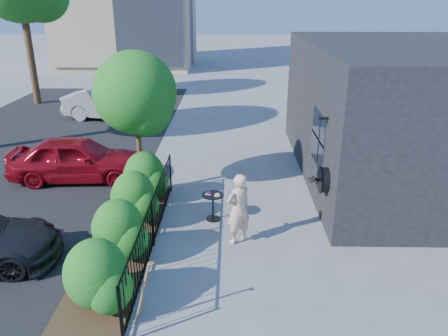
{
  "coord_description": "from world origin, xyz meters",
  "views": [
    {
      "loc": [
        0.24,
        -8.54,
        5.24
      ],
      "look_at": [
        0.06,
        1.75,
        1.2
      ],
      "focal_mm": 35.0,
      "sensor_mm": 36.0,
      "label": 1
    }
  ],
  "objects_px": {
    "cafe_table": "(213,202)",
    "car_red": "(77,159)",
    "car_silver": "(114,103)",
    "shovel": "(142,296)",
    "patio_tree": "(138,98)",
    "woman": "(239,209)"
  },
  "relations": [
    {
      "from": "shovel",
      "to": "car_silver",
      "type": "distance_m",
      "value": 13.98
    },
    {
      "from": "shovel",
      "to": "cafe_table",
      "type": "bearing_deg",
      "value": 74.56
    },
    {
      "from": "patio_tree",
      "to": "shovel",
      "type": "distance_m",
      "value": 5.81
    },
    {
      "from": "car_red",
      "to": "patio_tree",
      "type": "bearing_deg",
      "value": -117.88
    },
    {
      "from": "shovel",
      "to": "car_red",
      "type": "bearing_deg",
      "value": 116.84
    },
    {
      "from": "patio_tree",
      "to": "shovel",
      "type": "bearing_deg",
      "value": -79.44
    },
    {
      "from": "woman",
      "to": "shovel",
      "type": "height_order",
      "value": "woman"
    },
    {
      "from": "patio_tree",
      "to": "cafe_table",
      "type": "bearing_deg",
      "value": -36.57
    },
    {
      "from": "patio_tree",
      "to": "car_red",
      "type": "distance_m",
      "value": 3.2
    },
    {
      "from": "patio_tree",
      "to": "car_red",
      "type": "xyz_separation_m",
      "value": [
        -2.2,
        1.02,
        -2.09
      ]
    },
    {
      "from": "car_silver",
      "to": "patio_tree",
      "type": "bearing_deg",
      "value": -150.93
    },
    {
      "from": "cafe_table",
      "to": "woman",
      "type": "relative_size",
      "value": 0.44
    },
    {
      "from": "cafe_table",
      "to": "shovel",
      "type": "height_order",
      "value": "shovel"
    },
    {
      "from": "shovel",
      "to": "car_red",
      "type": "distance_m",
      "value": 7.06
    },
    {
      "from": "woman",
      "to": "car_red",
      "type": "distance_m",
      "value": 6.03
    },
    {
      "from": "cafe_table",
      "to": "car_red",
      "type": "xyz_separation_m",
      "value": [
        -4.23,
        2.52,
        0.2
      ]
    },
    {
      "from": "cafe_table",
      "to": "car_silver",
      "type": "xyz_separation_m",
      "value": [
        -4.9,
        9.66,
        0.27
      ]
    },
    {
      "from": "cafe_table",
      "to": "car_silver",
      "type": "relative_size",
      "value": 0.16
    },
    {
      "from": "patio_tree",
      "to": "woman",
      "type": "distance_m",
      "value": 4.16
    },
    {
      "from": "patio_tree",
      "to": "woman",
      "type": "height_order",
      "value": "patio_tree"
    },
    {
      "from": "cafe_table",
      "to": "car_silver",
      "type": "distance_m",
      "value": 10.84
    },
    {
      "from": "car_red",
      "to": "car_silver",
      "type": "xyz_separation_m",
      "value": [
        -0.67,
        7.14,
        0.07
      ]
    }
  ]
}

